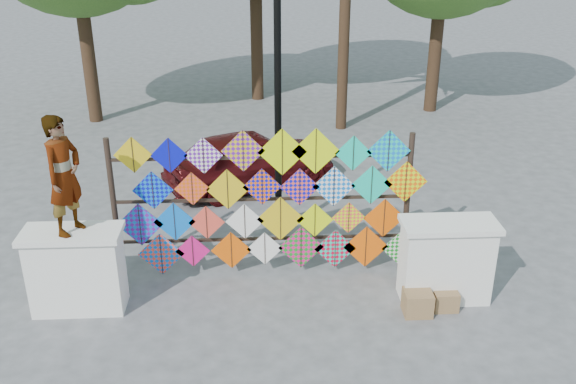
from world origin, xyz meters
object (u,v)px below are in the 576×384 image
object	(u,v)px
kite_rack	(270,203)
sedan	(250,159)
lamppost	(278,89)
vendor_woman	(64,175)

from	to	relation	value
kite_rack	sedan	world-z (taller)	kite_rack
sedan	lamppost	distance (m)	3.09
kite_rack	lamppost	size ratio (longest dim) A/B	1.10
vendor_woman	lamppost	world-z (taller)	lamppost
kite_rack	sedan	distance (m)	3.57
vendor_woman	sedan	distance (m)	5.29
kite_rack	sedan	size ratio (longest dim) A/B	1.37
vendor_woman	sedan	world-z (taller)	vendor_woman
kite_rack	vendor_woman	xyz separation A→B (m)	(-2.79, -0.93, 0.92)
kite_rack	vendor_woman	size ratio (longest dim) A/B	2.91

